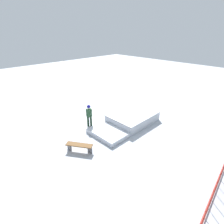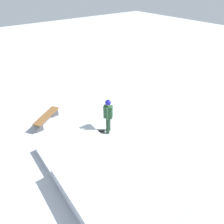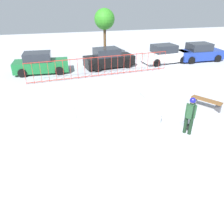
{
  "view_description": "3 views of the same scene",
  "coord_description": "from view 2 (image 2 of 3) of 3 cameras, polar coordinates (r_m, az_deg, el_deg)",
  "views": [
    {
      "loc": [
        9.04,
        7.79,
        6.68
      ],
      "look_at": [
        0.42,
        -0.94,
        0.9
      ],
      "focal_mm": 28.3,
      "sensor_mm": 36.0,
      "label": 1
    },
    {
      "loc": [
        -3.63,
        2.43,
        5.97
      ],
      "look_at": [
        2.06,
        -1.95,
        1.0
      ],
      "focal_mm": 31.39,
      "sensor_mm": 36.0,
      "label": 2
    },
    {
      "loc": [
        -3.22,
        -8.78,
        5.4
      ],
      "look_at": [
        -0.97,
        -0.05,
        0.6
      ],
      "focal_mm": 35.1,
      "sensor_mm": 36.0,
      "label": 3
    }
  ],
  "objects": [
    {
      "name": "ground_plane",
      "position": [
        7.4,
        -2.38,
        -19.14
      ],
      "size": [
        60.0,
        60.0,
        0.0
      ],
      "primitive_type": "plane",
      "color": "#B2B7C1"
    },
    {
      "name": "skate_ramp",
      "position": [
        6.94,
        -1.73,
        -19.95
      ],
      "size": [
        5.41,
        2.62,
        0.74
      ],
      "rotation": [
        0.0,
        0.0,
        -0.0
      ],
      "color": "silver",
      "rests_on": "ground"
    },
    {
      "name": "skater",
      "position": [
        8.6,
        -1.12,
        -0.59
      ],
      "size": [
        0.43,
        0.41,
        1.73
      ],
      "rotation": [
        0.0,
        0.0,
        0.7
      ],
      "color": "black",
      "rests_on": "ground"
    },
    {
      "name": "skateboard",
      "position": [
        9.15,
        -4.71,
        -5.55
      ],
      "size": [
        0.64,
        0.76,
        0.09
      ],
      "rotation": [
        0.0,
        0.0,
        0.92
      ],
      "color": "black",
      "rests_on": "ground"
    },
    {
      "name": "park_bench",
      "position": [
        10.0,
        -18.48,
        -1.5
      ],
      "size": [
        1.22,
        1.56,
        0.48
      ],
      "rotation": [
        0.0,
        0.0,
        2.15
      ],
      "color": "brown",
      "rests_on": "ground"
    }
  ]
}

